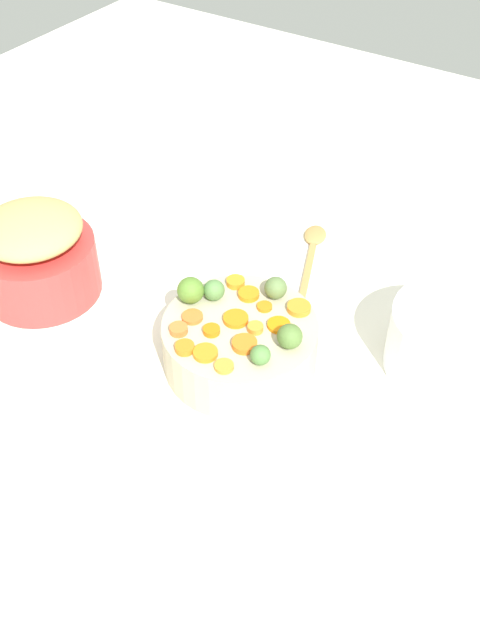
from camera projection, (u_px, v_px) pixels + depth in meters
tabletop at (233, 349)px, 1.21m from camera, size 2.40×2.40×0.02m
serving_bowl_carrots at (240, 344)px, 1.14m from camera, size 0.24×0.24×0.08m
metal_pot at (39, 267)px, 1.27m from camera, size 0.20×0.20×0.10m
stuffing_mound at (30, 229)px, 1.21m from camera, size 0.17×0.17×0.06m
carrot_slice_0 at (192, 317)px, 1.12m from camera, size 0.05×0.05×0.01m
carrot_slice_1 at (185, 348)px, 1.07m from camera, size 0.04×0.04×0.01m
carrot_slice_2 at (211, 330)px, 1.10m from camera, size 0.03×0.03×0.01m
carrot_slice_3 at (236, 319)px, 1.12m from camera, size 0.06×0.06×0.01m
carrot_slice_4 at (299, 308)px, 1.14m from camera, size 0.04×0.04×0.01m
carrot_slice_5 at (265, 307)px, 1.14m from camera, size 0.03×0.03×0.01m
carrot_slice_6 at (249, 294)px, 1.16m from camera, size 0.04×0.04×0.01m
carrot_slice_7 at (179, 329)px, 1.10m from camera, size 0.04×0.04×0.01m
carrot_slice_8 at (224, 366)px, 1.05m from camera, size 0.03×0.03×0.01m
carrot_slice_9 at (244, 344)px, 1.08m from camera, size 0.05×0.05×0.01m
carrot_slice_10 at (255, 328)px, 1.10m from camera, size 0.03×0.03×0.01m
carrot_slice_11 at (236, 282)px, 1.18m from camera, size 0.04×0.04×0.01m
carrot_slice_12 at (205, 353)px, 1.07m from camera, size 0.04×0.04×0.01m
carrot_slice_13 at (280, 323)px, 1.11m from camera, size 0.05×0.05×0.01m
brussels_sprout_0 at (276, 288)px, 1.15m from camera, size 0.04×0.04×0.04m
brussels_sprout_1 at (260, 355)px, 1.05m from camera, size 0.03×0.03×0.03m
brussels_sprout_2 at (290, 336)px, 1.07m from camera, size 0.04×0.04×0.04m
brussels_sprout_3 at (191, 290)px, 1.14m from camera, size 0.04×0.04×0.04m
brussels_sprout_4 at (213, 291)px, 1.15m from camera, size 0.03×0.03×0.03m
wooden_spoon at (312, 249)px, 1.39m from camera, size 0.25×0.12×0.01m
casserole_dish at (454, 342)px, 1.13m from camera, size 0.21×0.21×0.11m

